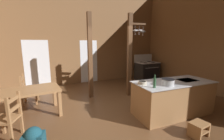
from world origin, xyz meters
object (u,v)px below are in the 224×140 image
Objects in this scene: mixing_bowl_on_counter at (142,83)px; bottle_tall_on_counter at (155,83)px; dining_table at (24,94)px; stockpot_on_counter at (168,82)px; stove_range at (147,71)px; kitchen_island at (173,98)px; step_stool at (199,128)px; ladderback_chair_near_window at (8,118)px; ladderback_chair_by_post at (28,90)px.

mixing_bowl_on_counter is 0.72× the size of bottle_tall_on_counter.
mixing_bowl_on_counter reaches higher than dining_table.
stockpot_on_counter is 0.43m from bottle_tall_on_counter.
stove_range is at bearing 58.42° from stockpot_on_counter.
kitchen_island is 1.24× the size of dining_table.
stockpot_on_counter is (-2.20, -3.58, 0.51)m from stove_range.
step_stool is 0.41× the size of ladderback_chair_near_window.
stockpot_on_counter reaches higher than ladderback_chair_by_post.
step_stool is 1.75× the size of mixing_bowl_on_counter.
stove_range is 0.74× the size of dining_table.
ladderback_chair_by_post is (-3.65, 2.44, -0.00)m from kitchen_island.
bottle_tall_on_counter is (-0.43, -0.02, 0.04)m from stockpot_on_counter.
stockpot_on_counter is at bearing -155.55° from kitchen_island.
kitchen_island is at bearing -21.68° from dining_table.
ladderback_chair_near_window is (-3.84, 0.57, -0.00)m from kitchen_island.
dining_table is 3.02m from mixing_bowl_on_counter.
ladderback_chair_by_post is 2.53× the size of stockpot_on_counter.
bottle_tall_on_counter is at bearing -77.00° from mixing_bowl_on_counter.
bottle_tall_on_counter is (2.79, -1.66, 0.38)m from dining_table.
stockpot_on_counter is at bearing -121.58° from stove_range.
bottle_tall_on_counter is (0.08, -0.35, 0.08)m from mixing_bowl_on_counter.
dining_table is at bearing 154.25° from mixing_bowl_on_counter.
bottle_tall_on_counter reaches higher than kitchen_island.
ladderback_chair_by_post is 4.20m from stockpot_on_counter.
ladderback_chair_near_window is at bearing 171.49° from kitchen_island.
dining_table is 1.88× the size of ladderback_chair_near_window.
mixing_bowl_on_counter is 0.37m from bottle_tall_on_counter.
mixing_bowl_on_counter is at bearing 103.00° from bottle_tall_on_counter.
step_stool is 1.03× the size of stockpot_on_counter.
step_stool is at bearing -45.47° from ladderback_chair_by_post.
bottle_tall_on_counter is at bearing -177.36° from stockpot_on_counter.
stove_range reaches higher than mixing_bowl_on_counter.
step_stool is at bearing -115.32° from stove_range.
stove_range is at bearing 26.64° from ladderback_chair_near_window.
bottle_tall_on_counter is at bearing -126.13° from stove_range.
dining_table is at bearing 77.03° from ladderback_chair_near_window.
kitchen_island is 2.32× the size of ladderback_chair_near_window.
mixing_bowl_on_counter is (-2.71, -3.25, 0.47)m from stove_range.
bottle_tall_on_counter is (2.99, -0.79, 0.58)m from ladderback_chair_near_window.
stove_range reaches higher than dining_table.
mixing_bowl_on_counter is at bearing -25.75° from dining_table.
ladderback_chair_near_window is 3.54m from stockpot_on_counter.
stockpot_on_counter is at bearing 99.75° from step_stool.
ladderback_chair_by_post is at bearing 139.77° from mixing_bowl_on_counter.
stockpot_on_counter is (3.22, -1.64, 0.34)m from dining_table.
ladderback_chair_near_window is (-5.62, -2.82, -0.03)m from stove_range.
ladderback_chair_near_window is 3.15m from bottle_tall_on_counter.
kitchen_island is at bearing 24.45° from stockpot_on_counter.
step_stool is at bearing -60.07° from mixing_bowl_on_counter.
stockpot_on_counter is at bearing -26.98° from dining_table.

